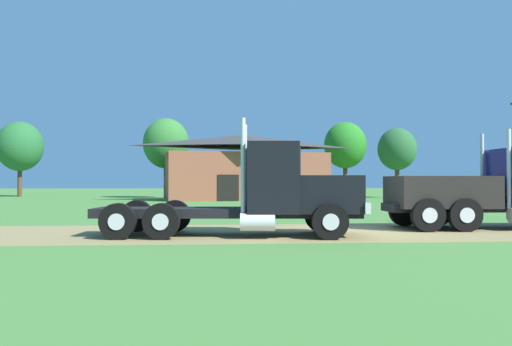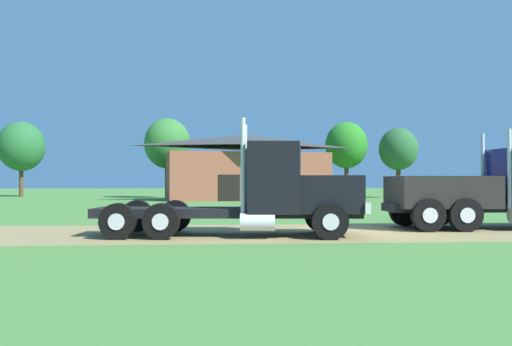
# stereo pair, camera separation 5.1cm
# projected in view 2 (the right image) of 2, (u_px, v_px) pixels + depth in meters

# --- Properties ---
(ground_plane) EXTENTS (200.00, 200.00, 0.00)m
(ground_plane) POSITION_uv_depth(u_px,v_px,m) (353.00, 232.00, 17.04)
(ground_plane) COLOR #497E36
(dirt_track) EXTENTS (120.00, 6.08, 0.01)m
(dirt_track) POSITION_uv_depth(u_px,v_px,m) (353.00, 232.00, 17.04)
(dirt_track) COLOR olive
(dirt_track) RESTS_ON ground_plane
(truck_foreground_white) EXTENTS (8.39, 3.21, 3.53)m
(truck_foreground_white) POSITION_uv_depth(u_px,v_px,m) (270.00, 194.00, 15.91)
(truck_foreground_white) COLOR black
(truck_foreground_white) RESTS_ON ground_plane
(truck_near_left) EXTENTS (7.67, 2.79, 3.44)m
(truck_near_left) POSITION_uv_depth(u_px,v_px,m) (498.00, 191.00, 18.29)
(truck_near_left) COLOR black
(truck_near_left) RESTS_ON ground_plane
(shed_building) EXTENTS (15.39, 8.42, 5.80)m
(shed_building) POSITION_uv_depth(u_px,v_px,m) (247.00, 168.00, 46.15)
(shed_building) COLOR #94513A
(shed_building) RESTS_ON ground_plane
(tree_left) EXTENTS (4.79, 4.79, 7.99)m
(tree_left) POSITION_uv_depth(u_px,v_px,m) (21.00, 146.00, 54.83)
(tree_left) COLOR #513823
(tree_left) RESTS_ON ground_plane
(tree_mid) EXTENTS (4.52, 4.52, 7.88)m
(tree_mid) POSITION_uv_depth(u_px,v_px,m) (167.00, 144.00, 51.10)
(tree_mid) COLOR #513823
(tree_mid) RESTS_ON ground_plane
(tree_right) EXTENTS (4.29, 4.29, 7.68)m
(tree_right) POSITION_uv_depth(u_px,v_px,m) (346.00, 145.00, 52.49)
(tree_right) COLOR #513823
(tree_right) RESTS_ON ground_plane
(tree_far_right) EXTENTS (3.81, 3.81, 6.94)m
(tree_far_right) POSITION_uv_depth(u_px,v_px,m) (398.00, 149.00, 51.15)
(tree_far_right) COLOR #513823
(tree_far_right) RESTS_ON ground_plane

